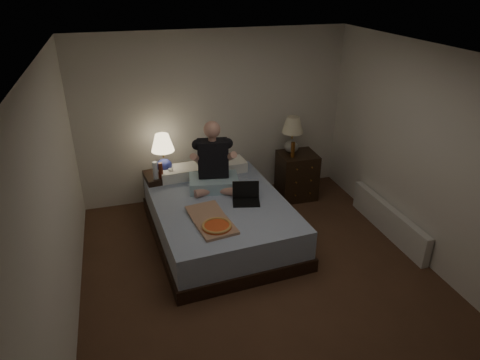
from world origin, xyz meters
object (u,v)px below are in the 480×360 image
object	(u,v)px
beer_bottle_left	(161,171)
person	(213,156)
water_bottle	(155,170)
pizza_box	(217,227)
nightstand_right	(297,175)
radiator	(388,220)
nightstand_left	(164,193)
lamp_left	(163,153)
soda_can	(171,172)
bed	(220,219)
beer_bottle_right	(293,150)
lamp_right	(292,135)
laptop	(246,195)

from	to	relation	value
beer_bottle_left	person	bearing A→B (deg)	-27.21
water_bottle	pizza_box	distance (m)	1.48
beer_bottle_left	person	distance (m)	0.79
nightstand_right	radiator	xyz separation A→B (m)	(0.76, -1.33, -0.16)
nightstand_left	lamp_left	xyz separation A→B (m)	(0.05, 0.06, 0.59)
nightstand_left	soda_can	distance (m)	0.39
nightstand_right	beer_bottle_left	bearing A→B (deg)	-176.58
bed	beer_bottle_right	distance (m)	1.57
pizza_box	radiator	world-z (taller)	pizza_box
person	water_bottle	bearing A→B (deg)	164.21
lamp_right	water_bottle	distance (m)	2.08
lamp_left	lamp_right	distance (m)	1.92
nightstand_left	nightstand_right	size ratio (longest dim) A/B	0.87
water_bottle	beer_bottle_left	xyz separation A→B (m)	(0.07, -0.01, -0.01)
beer_bottle_right	laptop	size ratio (longest dim) A/B	0.68
beer_bottle_left	person	world-z (taller)	person
nightstand_right	radiator	distance (m)	1.54
radiator	water_bottle	bearing A→B (deg)	156.21
beer_bottle_right	pizza_box	size ratio (longest dim) A/B	0.30
soda_can	radiator	world-z (taller)	soda_can
lamp_left	laptop	xyz separation A→B (m)	(0.89, -1.07, -0.24)
nightstand_right	beer_bottle_right	world-z (taller)	beer_bottle_right
lamp_right	beer_bottle_right	world-z (taller)	lamp_right
lamp_right	lamp_left	bearing A→B (deg)	178.29
nightstand_left	lamp_right	size ratio (longest dim) A/B	1.11
radiator	lamp_right	bearing A→B (deg)	120.41
laptop	soda_can	bearing A→B (deg)	145.47
bed	lamp_right	size ratio (longest dim) A/B	3.86
nightstand_right	lamp_right	distance (m)	0.65
water_bottle	person	bearing A→B (deg)	-25.39
person	beer_bottle_left	bearing A→B (deg)	162.39
laptop	pizza_box	bearing A→B (deg)	-121.25
beer_bottle_right	pizza_box	distance (m)	2.02
nightstand_right	soda_can	xyz separation A→B (m)	(-1.92, -0.00, 0.31)
beer_bottle_right	lamp_left	bearing A→B (deg)	172.97
nightstand_right	soda_can	distance (m)	1.95
lamp_left	water_bottle	size ratio (longest dim) A/B	2.24
laptop	lamp_right	bearing A→B (deg)	58.55
nightstand_right	radiator	size ratio (longest dim) A/B	0.45
nightstand_left	beer_bottle_right	world-z (taller)	beer_bottle_right
beer_bottle_left	radiator	size ratio (longest dim) A/B	0.14
lamp_left	pizza_box	bearing A→B (deg)	-76.39
nightstand_left	lamp_right	bearing A→B (deg)	-6.99
laptop	bed	bearing A→B (deg)	169.03
nightstand_right	person	world-z (taller)	person
radiator	bed	bearing A→B (deg)	165.77
nightstand_left	soda_can	xyz separation A→B (m)	(0.12, -0.09, 0.36)
laptop	lamp_left	bearing A→B (deg)	143.48
lamp_left	radiator	size ratio (longest dim) A/B	0.35
water_bottle	person	world-z (taller)	person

